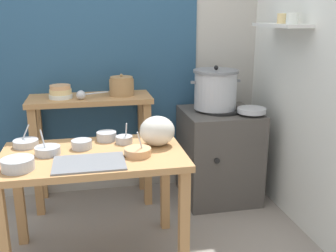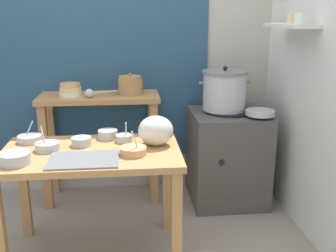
% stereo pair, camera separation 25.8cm
% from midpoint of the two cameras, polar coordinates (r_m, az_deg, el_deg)
% --- Properties ---
extents(ground_plane, '(9.00, 9.00, 0.00)m').
position_cam_midpoint_polar(ground_plane, '(2.76, -4.84, -17.74)').
color(ground_plane, gray).
extents(wall_back, '(4.40, 0.12, 2.60)m').
position_cam_midpoint_polar(wall_back, '(3.40, -4.34, 12.12)').
color(wall_back, '#B2ADA3').
rests_on(wall_back, ground).
extents(wall_right, '(0.30, 3.20, 2.60)m').
position_cam_midpoint_polar(wall_right, '(2.88, 23.90, 10.07)').
color(wall_right, silver).
rests_on(wall_right, ground).
extents(prep_table, '(1.10, 0.66, 0.72)m').
position_cam_midpoint_polar(prep_table, '(2.48, -8.11, -6.01)').
color(prep_table, '#B27F4C').
rests_on(prep_table, ground).
extents(back_shelf_table, '(0.96, 0.40, 0.90)m').
position_cam_midpoint_polar(back_shelf_table, '(3.24, -7.56, 0.63)').
color(back_shelf_table, '#B27F4C').
rests_on(back_shelf_table, ground).
extents(stove_block, '(0.60, 0.61, 0.78)m').
position_cam_midpoint_polar(stove_block, '(3.34, 10.76, -4.36)').
color(stove_block, '#4C4742').
rests_on(stove_block, ground).
extents(steamer_pot, '(0.41, 0.37, 0.35)m').
position_cam_midpoint_polar(steamer_pot, '(3.20, 10.49, 5.10)').
color(steamer_pot, '#B7BABF').
rests_on(steamer_pot, stove_block).
extents(clay_pot, '(0.20, 0.20, 0.17)m').
position_cam_midpoint_polar(clay_pot, '(3.18, -3.17, 5.88)').
color(clay_pot, '#A37A4C').
rests_on(clay_pot, back_shelf_table).
extents(bowl_stack_enamel, '(0.18, 0.18, 0.10)m').
position_cam_midpoint_polar(bowl_stack_enamel, '(3.18, -11.73, 5.11)').
color(bowl_stack_enamel, silver).
rests_on(bowl_stack_enamel, back_shelf_table).
extents(ladle, '(0.25, 0.13, 0.07)m').
position_cam_midpoint_polar(ladle, '(3.10, -8.85, 4.70)').
color(ladle, '#B7BABF').
rests_on(ladle, back_shelf_table).
extents(serving_tray, '(0.40, 0.28, 0.01)m').
position_cam_midpoint_polar(serving_tray, '(2.28, -8.99, -4.93)').
color(serving_tray, slate).
rests_on(serving_tray, prep_table).
extents(plastic_bag, '(0.22, 0.20, 0.19)m').
position_cam_midpoint_polar(plastic_bag, '(2.49, 1.16, -0.71)').
color(plastic_bag, silver).
rests_on(plastic_bag, prep_table).
extents(wide_pan, '(0.22, 0.22, 0.04)m').
position_cam_midpoint_polar(wide_pan, '(3.13, 15.53, 1.87)').
color(wide_pan, '#B7BABF').
rests_on(wide_pan, stove_block).
extents(prep_bowl_0, '(0.15, 0.15, 0.15)m').
position_cam_midpoint_polar(prep_bowl_0, '(2.49, -14.30, -2.87)').
color(prep_bowl_0, '#B7BABF').
rests_on(prep_bowl_0, prep_table).
extents(prep_bowl_1, '(0.17, 0.17, 0.06)m').
position_cam_midpoint_polar(prep_bowl_1, '(2.31, -18.39, -4.48)').
color(prep_bowl_1, '#B7BABF').
rests_on(prep_bowl_1, prep_table).
extents(prep_bowl_2, '(0.11, 0.11, 0.14)m').
position_cam_midpoint_polar(prep_bowl_2, '(2.58, -3.56, -1.75)').
color(prep_bowl_2, '#B7BABF').
rests_on(prep_bowl_2, prep_table).
extents(prep_bowl_3, '(0.16, 0.16, 0.16)m').
position_cam_midpoint_polar(prep_bowl_3, '(2.34, -1.94, -3.59)').
color(prep_bowl_3, tan).
rests_on(prep_bowl_3, prep_table).
extents(prep_bowl_4, '(0.13, 0.13, 0.05)m').
position_cam_midpoint_polar(prep_bowl_4, '(2.53, -9.63, -2.21)').
color(prep_bowl_4, '#B7BABF').
rests_on(prep_bowl_4, prep_table).
extents(prep_bowl_5, '(0.16, 0.16, 0.14)m').
position_cam_midpoint_polar(prep_bowl_5, '(2.68, -16.88, -1.76)').
color(prep_bowl_5, '#B7BABF').
rests_on(prep_bowl_5, prep_table).
extents(prep_bowl_6, '(0.13, 0.13, 0.06)m').
position_cam_midpoint_polar(prep_bowl_6, '(2.65, -5.99, -1.20)').
color(prep_bowl_6, '#B7BABF').
rests_on(prep_bowl_6, prep_table).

